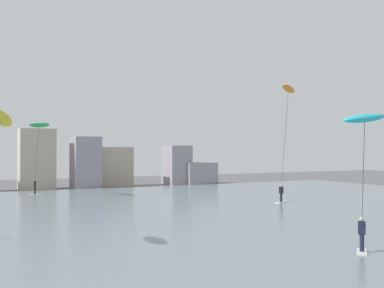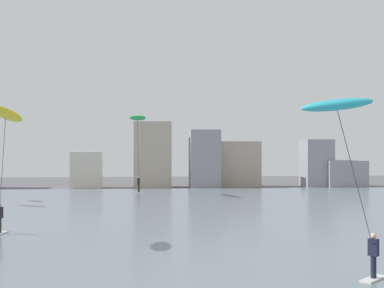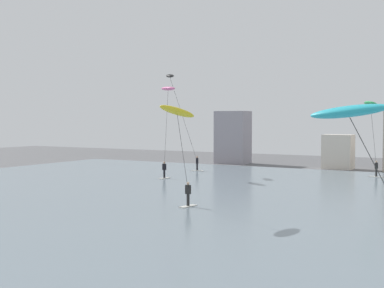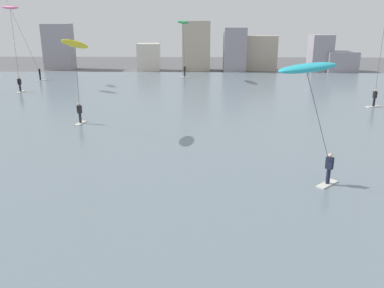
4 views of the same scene
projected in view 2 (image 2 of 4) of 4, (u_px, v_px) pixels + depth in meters
water_bay at (157, 222)px, 34.74m from camera, size 84.00×52.00×0.10m
far_shore_buildings at (174, 161)px, 63.74m from camera, size 47.87×5.31×7.44m
kitesurfer_yellow at (5, 131)px, 27.48m from camera, size 2.26×5.10×6.82m
kitesurfer_cyan at (343, 131)px, 18.00m from camera, size 3.94×3.17×6.37m
kitesurfer_green at (138, 123)px, 52.97m from camera, size 2.27×5.13×7.62m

